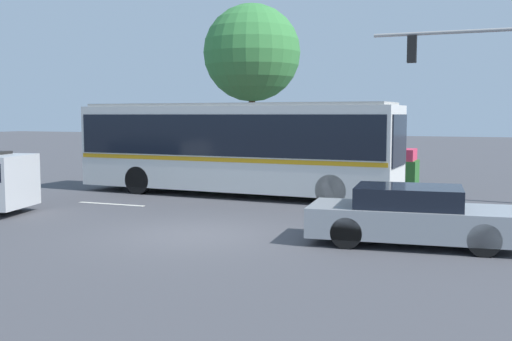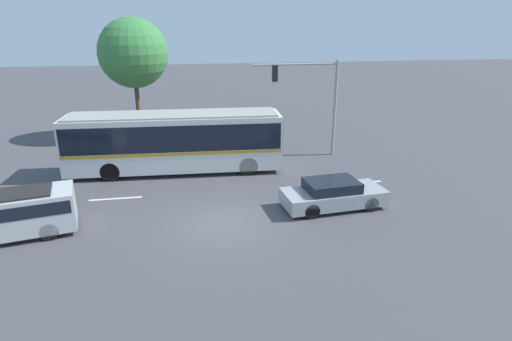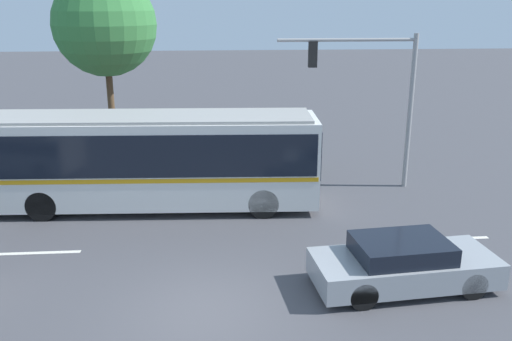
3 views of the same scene
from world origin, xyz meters
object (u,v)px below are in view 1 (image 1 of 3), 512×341
(sedan_foreground, at_px, (412,216))
(traffic_light_pole, at_px, (489,82))
(street_tree_left, at_px, (252,53))
(city_bus, at_px, (235,143))

(sedan_foreground, height_order, traffic_light_pole, traffic_light_pole)
(traffic_light_pole, distance_m, street_tree_left, 12.82)
(traffic_light_pole, relative_size, street_tree_left, 0.70)
(traffic_light_pole, bearing_deg, city_bus, 10.28)
(city_bus, height_order, street_tree_left, street_tree_left)
(sedan_foreground, distance_m, street_tree_left, 17.78)
(city_bus, xyz_separation_m, traffic_light_pole, (8.23, 1.49, 2.04))
(traffic_light_pole, bearing_deg, street_tree_left, -31.27)
(sedan_foreground, bearing_deg, traffic_light_pole, 74.14)
(city_bus, relative_size, sedan_foreground, 2.48)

